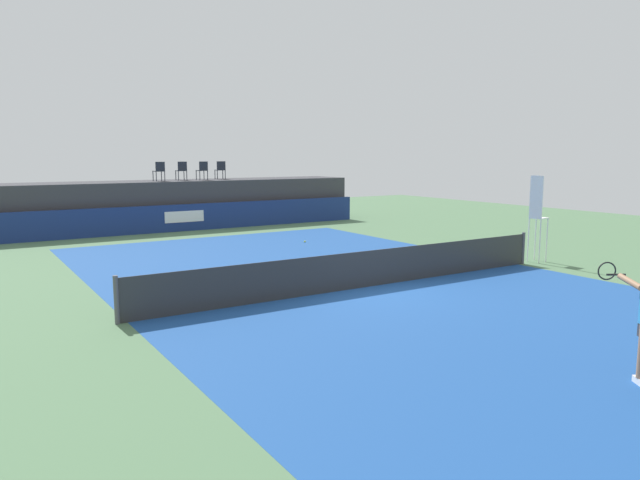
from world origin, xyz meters
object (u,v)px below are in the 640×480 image
spectator_chair_center (202,170)px  tennis_ball (305,241)px  umpire_chair (537,213)px  spectator_chair_left (182,170)px  spectator_chair_right (220,169)px  net_post_far (523,248)px  spectator_chair_far_left (159,170)px  net_post_near (116,300)px

spectator_chair_center → tennis_ball: 8.10m
umpire_chair → spectator_chair_left: bearing=112.4°
spectator_chair_right → net_post_far: spectator_chair_right is taller
umpire_chair → tennis_ball: size_ratio=40.59×
umpire_chair → net_post_far: 1.23m
net_post_far → tennis_ball: (-3.46, 7.57, -0.46)m
spectator_chair_left → umpire_chair: bearing=-67.6°
spectator_chair_far_left → umpire_chair: (7.43, -14.98, -1.11)m
spectator_chair_far_left → net_post_far: (6.85, -14.96, -2.19)m
spectator_chair_left → tennis_ball: 8.40m
spectator_chair_left → spectator_chair_right: bearing=6.7°
spectator_chair_far_left → spectator_chair_center: (2.15, 0.16, 0.00)m
net_post_far → tennis_ball: 8.34m
tennis_ball → spectator_chair_right: bearing=91.2°
spectator_chair_center → umpire_chair: 16.07m
spectator_chair_center → net_post_far: 15.99m
spectator_chair_left → net_post_far: (5.71, -15.21, -2.19)m
spectator_chair_right → umpire_chair: (4.21, -15.47, -1.11)m
spectator_chair_far_left → net_post_near: (-5.55, -14.96, -2.19)m
spectator_chair_right → spectator_chair_left: bearing=-173.3°
umpire_chair → spectator_chair_center: bearing=109.2°
spectator_chair_left → net_post_far: size_ratio=0.89×
spectator_chair_center → spectator_chair_far_left: bearing=-175.8°
spectator_chair_left → spectator_chair_right: 2.09m
spectator_chair_right → umpire_chair: spectator_chair_right is taller
spectator_chair_right → umpire_chair: size_ratio=0.32×
spectator_chair_left → spectator_chair_center: size_ratio=1.00×
umpire_chair → net_post_far: bearing=178.8°
spectator_chair_left → umpire_chair: (6.28, -15.23, -1.11)m
net_post_near → spectator_chair_left: bearing=66.3°
spectator_chair_far_left → umpire_chair: bearing=-63.6°
spectator_chair_right → net_post_near: 17.91m
spectator_chair_center → tennis_ball: bearing=-80.7°
spectator_chair_far_left → umpire_chair: spectator_chair_far_left is taller
spectator_chair_center → spectator_chair_right: 1.12m
spectator_chair_left → net_post_far: bearing=-69.4°
spectator_chair_left → umpire_chair: 16.51m
spectator_chair_far_left → net_post_far: 16.60m
umpire_chair → net_post_far: (-0.58, 0.01, -1.09)m
spectator_chair_far_left → tennis_ball: 8.56m
spectator_chair_far_left → spectator_chair_right: same height
spectator_chair_far_left → net_post_far: spectator_chair_far_left is taller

